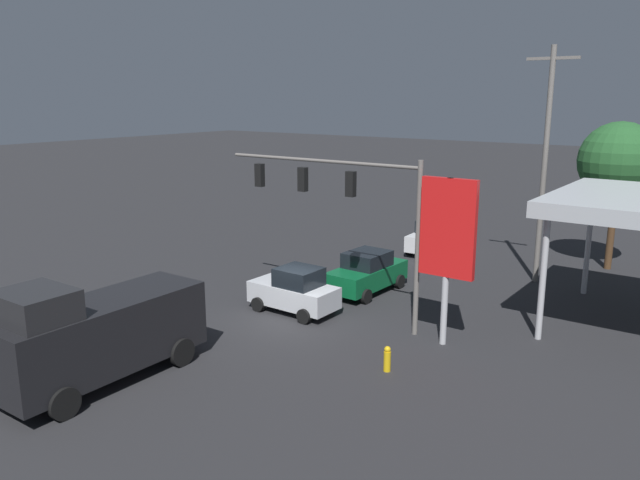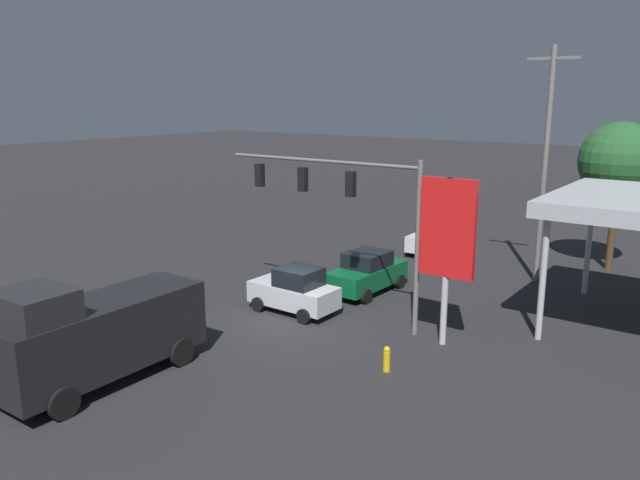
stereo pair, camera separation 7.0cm
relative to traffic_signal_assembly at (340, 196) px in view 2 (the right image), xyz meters
name	(u,v)px [view 2 (the right image)]	position (x,y,z in m)	size (l,w,h in m)	color
ground_plane	(291,321)	(1.23, 1.70, -5.04)	(200.00, 200.00, 0.00)	#262628
traffic_signal_assembly	(340,196)	(0.00, 0.00, 0.00)	(9.23, 0.43, 6.69)	slate
utility_pole	(545,162)	(-5.08, -9.73, 0.86)	(2.40, 0.26, 11.22)	slate
price_sign	(448,234)	(-4.79, 0.26, -0.87)	(2.07, 0.27, 6.16)	#B7B7BC
hatchback_crossing	(295,291)	(1.78, 0.76, -4.09)	(3.82, 1.99, 1.97)	silver
delivery_truck	(97,332)	(2.70, 9.64, -3.34)	(2.62, 6.83, 3.58)	black
sedan_far	(367,272)	(0.78, -3.40, -4.09)	(2.18, 4.46, 1.93)	#0C592D
sedan_waiting	(435,236)	(1.58, -12.17, -4.09)	(2.25, 4.49, 1.93)	silver
street_tree	(620,162)	(-7.47, -14.29, 0.63)	(4.02, 4.02, 7.71)	#4C331E
fire_hydrant	(387,359)	(-4.30, 3.53, -4.60)	(0.24, 0.24, 0.88)	gold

